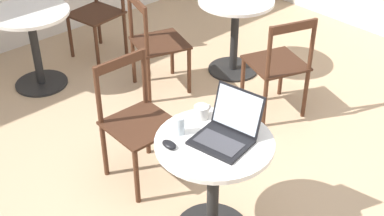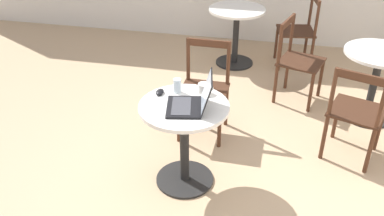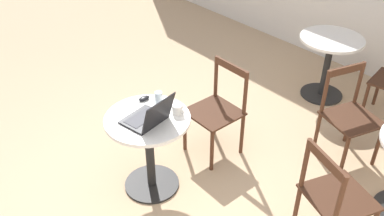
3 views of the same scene
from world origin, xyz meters
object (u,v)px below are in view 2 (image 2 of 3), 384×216
chair_mid_front (356,113)px  cafe_table_mid (377,72)px  chair_far_right (299,31)px  cafe_table_far (236,25)px  chair_near_back (204,90)px  mouse (160,92)px  drinking_glass (177,86)px  laptop (191,102)px  mug (204,88)px  chair_mid_left (297,61)px  cafe_table_near (184,129)px

chair_mid_front → cafe_table_mid: bearing=70.7°
chair_mid_front → chair_far_right: same height
cafe_table_far → chair_near_back: bearing=-93.2°
chair_near_back → mouse: 0.74m
chair_near_back → chair_mid_front: bearing=-5.9°
chair_near_back → drinking_glass: chair_near_back is taller
cafe_table_far → cafe_table_mid: bearing=-33.9°
laptop → mug: laptop is taller
chair_mid_left → mug: 1.61m
cafe_table_far → chair_mid_front: bearing=-54.6°
laptop → mug: 0.26m
chair_far_right → mouse: (-1.10, -2.38, 0.29)m
chair_mid_front → chair_far_right: bearing=104.2°
chair_near_back → chair_far_right: (0.86, 1.74, 0.00)m
laptop → drinking_glass: bearing=126.0°
mug → chair_mid_left: bearing=61.7°
chair_mid_left → mug: chair_mid_left is taller
chair_mid_left → cafe_table_mid: bearing=-17.2°
cafe_table_far → chair_mid_front: (1.25, -1.76, -0.06)m
cafe_table_near → chair_mid_left: 1.82m
laptop → mouse: 0.33m
cafe_table_mid → cafe_table_far: (-1.51, 1.01, 0.00)m
cafe_table_near → chair_far_right: bearing=70.8°
chair_mid_front → laptop: laptop is taller
chair_mid_front → chair_mid_left: bearing=116.9°
mouse → chair_near_back: bearing=69.5°
cafe_table_mid → mug: size_ratio=5.84×
cafe_table_near → chair_mid_front: bearing=25.0°
chair_far_right → mouse: chair_far_right is taller
chair_mid_left → chair_mid_front: same height
chair_near_back → laptop: (0.05, -0.80, 0.33)m
laptop → drinking_glass: 0.27m
chair_near_back → chair_mid_left: same height
cafe_table_near → cafe_table_far: same height
cafe_table_near → laptop: laptop is taller
chair_mid_left → mouse: size_ratio=8.94×
chair_far_right → mug: size_ratio=7.17×
drinking_glass → chair_near_back: bearing=79.2°
cafe_table_near → chair_far_right: (0.88, 2.51, -0.06)m
cafe_table_mid → mouse: size_ratio=7.29×
cafe_table_near → mug: 0.36m
cafe_table_near → chair_near_back: 0.77m
cafe_table_mid → drinking_glass: (-1.71, -1.19, 0.27)m
cafe_table_mid → drinking_glass: size_ratio=6.45×
mouse → chair_mid_left: bearing=53.8°
cafe_table_near → drinking_glass: (-0.10, 0.19, 0.27)m
cafe_table_mid → chair_far_right: chair_far_right is taller
cafe_table_mid → drinking_glass: drinking_glass is taller
chair_mid_left → chair_near_back: bearing=-135.1°
drinking_glass → mug: bearing=9.1°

